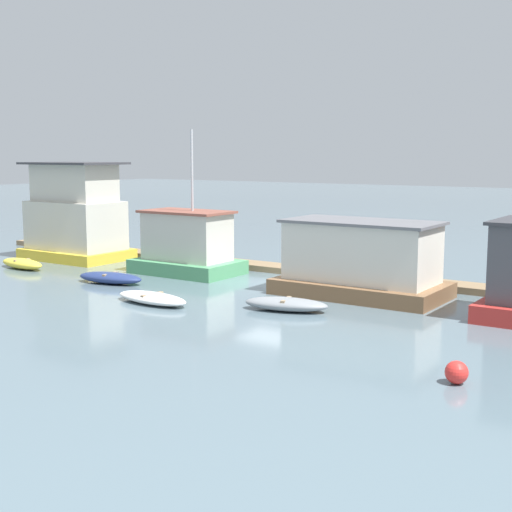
{
  "coord_description": "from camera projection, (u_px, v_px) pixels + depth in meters",
  "views": [
    {
      "loc": [
        17.48,
        -26.9,
        5.89
      ],
      "look_at": [
        0.0,
        -1.0,
        1.4
      ],
      "focal_mm": 50.0,
      "sensor_mm": 36.0,
      "label": 1
    }
  ],
  "objects": [
    {
      "name": "dinghy_navy",
      "position": [
        110.0,
        278.0,
        32.64
      ],
      "size": [
        3.48,
        1.72,
        0.51
      ],
      "color": "navy",
      "rests_on": "ground_plane"
    },
    {
      "name": "dinghy_yellow",
      "position": [
        22.0,
        264.0,
        36.82
      ],
      "size": [
        3.31,
        1.36,
        0.53
      ],
      "color": "yellow",
      "rests_on": "ground_plane"
    },
    {
      "name": "dinghy_white",
      "position": [
        152.0,
        298.0,
        28.28
      ],
      "size": [
        3.65,
        1.58,
        0.42
      ],
      "color": "white",
      "rests_on": "ground_plane"
    },
    {
      "name": "houseboat_green",
      "position": [
        187.0,
        246.0,
        35.2
      ],
      "size": [
        5.19,
        3.25,
        7.06
      ],
      "color": "#4C9360",
      "rests_on": "ground_plane"
    },
    {
      "name": "dinghy_grey",
      "position": [
        286.0,
        304.0,
        26.94
      ],
      "size": [
        3.43,
        2.03,
        0.5
      ],
      "color": "gray",
      "rests_on": "ground_plane"
    },
    {
      "name": "ground_plane",
      "position": [
        268.0,
        284.0,
        32.58
      ],
      "size": [
        200.0,
        200.0,
        0.0
      ],
      "primitive_type": "plane",
      "color": "slate"
    },
    {
      "name": "buoy_red",
      "position": [
        457.0,
        372.0,
        18.36
      ],
      "size": [
        0.61,
        0.61,
        0.61
      ],
      "primitive_type": "sphere",
      "color": "red",
      "rests_on": "ground_plane"
    },
    {
      "name": "mooring_post_centre",
      "position": [
        512.0,
        283.0,
        28.65
      ],
      "size": [
        0.25,
        0.25,
        1.51
      ],
      "primitive_type": "cylinder",
      "color": "brown",
      "rests_on": "ground_plane"
    },
    {
      "name": "houseboat_brown",
      "position": [
        361.0,
        261.0,
        29.62
      ],
      "size": [
        6.95,
        3.81,
        3.16
      ],
      "color": "brown",
      "rests_on": "ground_plane"
    },
    {
      "name": "houseboat_yellow",
      "position": [
        75.0,
        216.0,
        39.91
      ],
      "size": [
        5.77,
        3.78,
        5.43
      ],
      "color": "gold",
      "rests_on": "ground_plane"
    },
    {
      "name": "dock_walkway",
      "position": [
        304.0,
        271.0,
        35.23
      ],
      "size": [
        42.4,
        1.53,
        0.3
      ],
      "primitive_type": "cube",
      "color": "#846B4C",
      "rests_on": "ground_plane"
    }
  ]
}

